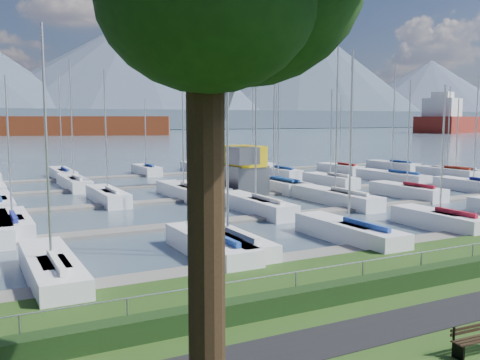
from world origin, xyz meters
TOP-DOWN VIEW (x-y plane):
  - path at (0.00, -3.00)m, footprint 160.00×2.00m
  - hedge at (0.00, -0.40)m, footprint 80.00×0.70m
  - fence at (0.00, 0.00)m, footprint 80.00×0.04m
  - docks at (0.00, 26.00)m, footprint 90.00×41.60m
  - bench_left at (-1.60, -5.61)m, footprint 1.82×0.52m
  - crane at (7.94, 26.93)m, footprint 6.06×13.23m
  - cargo_ship_mid at (14.71, 219.26)m, footprint 96.11×50.93m
  - cargo_ship_east at (208.68, 174.89)m, footprint 77.75×44.02m
  - sailboat_fleet at (-1.11, 28.41)m, footprint 76.02×49.65m

SIDE VIEW (x-z plane):
  - docks at x=0.00m, z-range -0.34..-0.09m
  - path at x=0.00m, z-range -0.01..0.03m
  - hedge at x=0.00m, z-range 0.00..0.70m
  - bench_left at x=-1.60m, z-range -0.01..0.84m
  - fence at x=0.00m, z-range 1.18..1.22m
  - cargo_ship_mid at x=14.71m, z-range -7.18..14.32m
  - cargo_ship_east at x=208.68m, z-range -6.94..14.56m
  - crane at x=7.94m, z-range -5.85..16.50m
  - sailboat_fleet at x=-1.11m, z-range -1.10..11.85m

